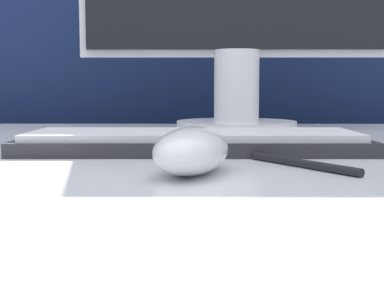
# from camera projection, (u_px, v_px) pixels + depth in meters

# --- Properties ---
(partition_panel) EXTENTS (5.00, 0.03, 1.44)m
(partition_panel) POSITION_uv_depth(u_px,v_px,m) (170.00, 116.00, 1.26)
(partition_panel) COLOR navy
(partition_panel) RESTS_ON ground_plane
(computer_mouse_near) EXTENTS (0.09, 0.13, 0.04)m
(computer_mouse_near) POSITION_uv_depth(u_px,v_px,m) (192.00, 151.00, 0.46)
(computer_mouse_near) COLOR white
(computer_mouse_near) RESTS_ON desk
(keyboard) EXTENTS (0.41, 0.14, 0.02)m
(keyboard) POSITION_uv_depth(u_px,v_px,m) (193.00, 142.00, 0.63)
(keyboard) COLOR #28282D
(keyboard) RESTS_ON desk
(pen) EXTENTS (0.08, 0.12, 0.01)m
(pen) POSITION_uv_depth(u_px,v_px,m) (302.00, 163.00, 0.50)
(pen) COLOR black
(pen) RESTS_ON desk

